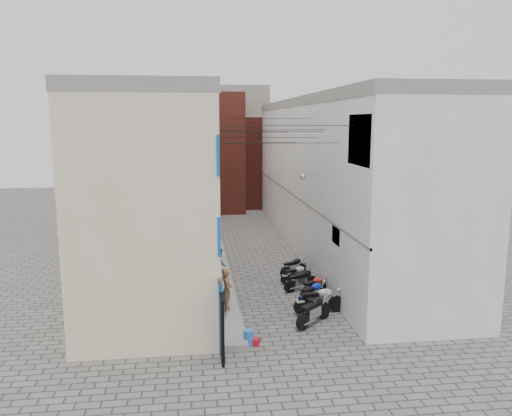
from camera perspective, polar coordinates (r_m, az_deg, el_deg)
name	(u,v)px	position (r m, az deg, el deg)	size (l,w,h in m)	color
ground	(295,349)	(17.70, 4.52, -15.77)	(90.00, 90.00, 0.00)	#595654
plinth	(216,251)	(29.60, -4.55, -4.89)	(0.90, 26.00, 0.25)	gray
building_left	(164,178)	(28.77, -10.51, 3.42)	(5.10, 27.00, 9.00)	beige
building_right	(334,175)	(29.96, 8.95, 3.72)	(5.94, 26.00, 9.00)	silver
building_far_brick_left	(208,152)	(43.70, -5.54, 6.35)	(6.00, 6.00, 10.00)	maroon
building_far_brick_right	(262,162)	(46.19, 0.64, 5.34)	(5.00, 6.00, 8.00)	maroon
building_far_concrete	(226,143)	(49.76, -3.45, 7.38)	(8.00, 5.00, 11.00)	gray
far_shopfront	(234,200)	(41.45, -2.56, 0.91)	(2.00, 0.30, 2.40)	black
overhead_wires	(264,133)	(23.49, 0.92, 8.59)	(5.80, 13.02, 1.32)	black
motorcycle_a	(314,309)	(19.48, 6.64, -11.40)	(0.66, 2.09, 1.21)	black
motorcycle_b	(319,299)	(20.52, 7.26, -10.23)	(0.68, 2.15, 1.24)	#B6B5BB
motorcycle_c	(313,292)	(21.52, 6.57, -9.48)	(0.59, 1.87, 1.08)	#0C2AB4
motorcycle_d	(315,285)	(22.37, 6.76, -8.75)	(0.58, 1.84, 1.06)	red
motorcycle_e	(301,279)	(23.14, 5.17, -8.08)	(0.58, 1.84, 1.06)	black
motorcycle_f	(297,273)	(24.13, 4.66, -7.42)	(0.53, 1.69, 0.98)	#9E9EA2
motorcycle_g	(294,266)	(25.25, 4.38, -6.57)	(0.56, 1.78, 1.03)	black
person_a	(227,290)	(19.96, -3.38, -9.29)	(0.62, 0.41, 1.71)	brown
person_b	(220,264)	(23.61, -4.19, -6.41)	(0.77, 0.60, 1.58)	#333B4D
water_jug_near	(249,338)	(17.80, -0.86, -14.60)	(0.35, 0.35, 0.55)	blue
water_jug_far	(249,339)	(17.82, -0.86, -14.75)	(0.29, 0.29, 0.45)	#2573BA
red_crate	(254,342)	(17.89, -0.25, -15.03)	(0.38, 0.28, 0.23)	red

